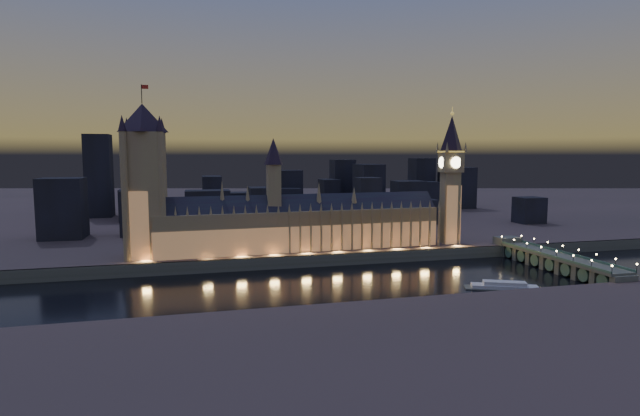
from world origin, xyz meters
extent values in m
plane|color=black|center=(0.00, 0.00, 0.00)|extent=(2000.00, 2000.00, 0.00)
cube|color=#3E3633|center=(0.00, 520.00, 4.00)|extent=(2000.00, 960.00, 8.00)
cube|color=#434C40|center=(0.00, 41.00, 4.00)|extent=(2000.00, 2.50, 8.00)
cube|color=#95755D|center=(-6.06, 62.00, 22.00)|extent=(200.68, 28.71, 28.00)
cube|color=tan|center=(-6.06, 51.75, 17.00)|extent=(200.00, 0.50, 18.00)
cube|color=black|center=(-6.06, 62.00, 39.00)|extent=(200.52, 24.97, 16.26)
cube|color=#95755D|center=(-26.06, 62.00, 52.00)|extent=(9.00, 9.00, 32.00)
cone|color=black|center=(-26.06, 62.00, 77.00)|extent=(13.00, 13.00, 18.00)
cube|color=#95755D|center=(-106.06, 51.40, 22.00)|extent=(1.20, 1.20, 28.00)
cone|color=#95755D|center=(-106.06, 52.00, 39.00)|extent=(2.00, 2.00, 6.00)
cube|color=#95755D|center=(-98.65, 51.40, 22.00)|extent=(1.20, 1.20, 28.00)
cone|color=#95755D|center=(-98.65, 52.00, 39.00)|extent=(2.00, 2.00, 6.00)
cube|color=#95755D|center=(-91.24, 51.40, 22.00)|extent=(1.20, 1.20, 28.00)
cone|color=#95755D|center=(-91.24, 52.00, 39.00)|extent=(2.00, 2.00, 6.00)
cube|color=#95755D|center=(-83.84, 51.40, 22.00)|extent=(1.20, 1.20, 28.00)
cone|color=#95755D|center=(-83.84, 52.00, 39.00)|extent=(2.00, 2.00, 6.00)
cube|color=#95755D|center=(-76.43, 51.40, 22.00)|extent=(1.20, 1.20, 28.00)
cone|color=#95755D|center=(-76.43, 52.00, 39.00)|extent=(2.00, 2.00, 6.00)
cube|color=#95755D|center=(-69.02, 51.40, 22.00)|extent=(1.20, 1.20, 28.00)
cone|color=#95755D|center=(-69.02, 52.00, 39.00)|extent=(2.00, 2.00, 6.00)
cube|color=#95755D|center=(-61.61, 51.40, 22.00)|extent=(1.20, 1.20, 28.00)
cone|color=#95755D|center=(-61.61, 52.00, 39.00)|extent=(2.00, 2.00, 6.00)
cube|color=#95755D|center=(-54.21, 51.40, 22.00)|extent=(1.20, 1.20, 28.00)
cone|color=#95755D|center=(-54.21, 52.00, 39.00)|extent=(2.00, 2.00, 6.00)
cube|color=#95755D|center=(-46.80, 51.40, 22.00)|extent=(1.20, 1.20, 28.00)
cone|color=#95755D|center=(-46.80, 52.00, 39.00)|extent=(2.00, 2.00, 6.00)
cube|color=#95755D|center=(-39.39, 51.40, 22.00)|extent=(1.20, 1.20, 28.00)
cone|color=#95755D|center=(-39.39, 52.00, 39.00)|extent=(2.00, 2.00, 6.00)
cube|color=#95755D|center=(-31.98, 51.40, 22.00)|extent=(1.20, 1.20, 28.00)
cone|color=#95755D|center=(-31.98, 52.00, 39.00)|extent=(2.00, 2.00, 6.00)
cube|color=#95755D|center=(-24.58, 51.40, 22.00)|extent=(1.20, 1.20, 28.00)
cone|color=#95755D|center=(-24.58, 52.00, 39.00)|extent=(2.00, 2.00, 6.00)
cube|color=#95755D|center=(-17.17, 51.40, 22.00)|extent=(1.20, 1.20, 28.00)
cone|color=#95755D|center=(-17.17, 52.00, 39.00)|extent=(2.00, 2.00, 6.00)
cube|color=#95755D|center=(-9.76, 51.40, 22.00)|extent=(1.20, 1.20, 28.00)
cone|color=#95755D|center=(-9.76, 52.00, 39.00)|extent=(2.00, 2.00, 6.00)
cube|color=#95755D|center=(-2.35, 51.40, 22.00)|extent=(1.20, 1.20, 28.00)
cone|color=#95755D|center=(-2.35, 52.00, 39.00)|extent=(2.00, 2.00, 6.00)
cube|color=#95755D|center=(5.05, 51.40, 22.00)|extent=(1.20, 1.20, 28.00)
cone|color=#95755D|center=(5.05, 52.00, 39.00)|extent=(2.00, 2.00, 6.00)
cube|color=#95755D|center=(12.46, 51.40, 22.00)|extent=(1.20, 1.20, 28.00)
cone|color=#95755D|center=(12.46, 52.00, 39.00)|extent=(2.00, 2.00, 6.00)
cube|color=#95755D|center=(19.87, 51.40, 22.00)|extent=(1.20, 1.20, 28.00)
cone|color=#95755D|center=(19.87, 52.00, 39.00)|extent=(2.00, 2.00, 6.00)
cube|color=#95755D|center=(27.28, 51.40, 22.00)|extent=(1.20, 1.20, 28.00)
cone|color=#95755D|center=(27.28, 52.00, 39.00)|extent=(2.00, 2.00, 6.00)
cube|color=#95755D|center=(34.68, 51.40, 22.00)|extent=(1.20, 1.20, 28.00)
cone|color=#95755D|center=(34.68, 52.00, 39.00)|extent=(2.00, 2.00, 6.00)
cube|color=#95755D|center=(42.09, 51.40, 22.00)|extent=(1.20, 1.20, 28.00)
cone|color=#95755D|center=(42.09, 52.00, 39.00)|extent=(2.00, 2.00, 6.00)
cube|color=#95755D|center=(49.50, 51.40, 22.00)|extent=(1.20, 1.20, 28.00)
cone|color=#95755D|center=(49.50, 52.00, 39.00)|extent=(2.00, 2.00, 6.00)
cube|color=#95755D|center=(56.91, 51.40, 22.00)|extent=(1.20, 1.20, 28.00)
cone|color=#95755D|center=(56.91, 52.00, 39.00)|extent=(2.00, 2.00, 6.00)
cube|color=#95755D|center=(64.31, 51.40, 22.00)|extent=(1.20, 1.20, 28.00)
cone|color=#95755D|center=(64.31, 52.00, 39.00)|extent=(2.00, 2.00, 6.00)
cube|color=#95755D|center=(71.72, 51.40, 22.00)|extent=(1.20, 1.20, 28.00)
cone|color=#95755D|center=(71.72, 52.00, 39.00)|extent=(2.00, 2.00, 6.00)
cube|color=#95755D|center=(79.13, 51.40, 22.00)|extent=(1.20, 1.20, 28.00)
cone|color=#95755D|center=(79.13, 52.00, 39.00)|extent=(2.00, 2.00, 6.00)
cube|color=#95755D|center=(86.54, 51.40, 22.00)|extent=(1.20, 1.20, 28.00)
cone|color=#95755D|center=(86.54, 52.00, 39.00)|extent=(2.00, 2.00, 6.00)
cube|color=#95755D|center=(93.94, 51.40, 22.00)|extent=(1.20, 1.20, 28.00)
cone|color=#95755D|center=(93.94, 52.00, 39.00)|extent=(2.00, 2.00, 6.00)
cone|color=#95755D|center=(-61.06, 62.00, 49.00)|extent=(4.40, 4.40, 18.00)
cone|color=#95755D|center=(-44.06, 62.00, 47.00)|extent=(4.40, 4.40, 14.00)
cone|color=#95755D|center=(5.94, 62.00, 48.00)|extent=(4.40, 4.40, 16.00)
cone|color=#95755D|center=(31.94, 62.00, 46.00)|extent=(4.40, 4.40, 12.00)
cube|color=#95755D|center=(-110.00, 62.00, 48.52)|extent=(24.74, 24.74, 81.04)
cube|color=tan|center=(-110.00, 50.80, 30.00)|extent=(22.00, 0.50, 44.00)
cone|color=black|center=(-110.00, 62.00, 98.04)|extent=(31.68, 31.68, 18.00)
cylinder|color=black|center=(-110.00, 62.00, 113.04)|extent=(0.50, 0.50, 12.00)
cube|color=red|center=(-107.80, 62.00, 117.54)|extent=(4.00, 0.15, 2.50)
cylinder|color=#95755D|center=(-121.00, 51.00, 48.52)|extent=(4.40, 4.40, 81.04)
cone|color=black|center=(-121.00, 51.00, 94.04)|extent=(5.20, 5.20, 10.00)
cylinder|color=#95755D|center=(-121.00, 73.00, 48.52)|extent=(4.40, 4.40, 81.04)
cone|color=black|center=(-121.00, 73.00, 94.04)|extent=(5.20, 5.20, 10.00)
cylinder|color=#95755D|center=(-99.00, 51.00, 48.52)|extent=(4.40, 4.40, 81.04)
cone|color=black|center=(-99.00, 51.00, 94.04)|extent=(5.20, 5.20, 10.00)
cylinder|color=#95755D|center=(-99.00, 73.00, 48.52)|extent=(4.40, 4.40, 81.04)
cone|color=black|center=(-99.00, 73.00, 94.04)|extent=(5.20, 5.20, 10.00)
cube|color=#95755D|center=(108.00, 62.00, 34.82)|extent=(13.45, 13.45, 53.65)
cube|color=tan|center=(108.00, 55.80, 30.00)|extent=(12.00, 0.50, 44.00)
cube|color=#95755D|center=(108.00, 62.00, 69.02)|extent=(15.00, 15.00, 14.75)
cube|color=#F2C64C|center=(108.00, 62.00, 77.00)|extent=(15.75, 15.75, 1.20)
cone|color=black|center=(108.00, 62.00, 90.60)|extent=(18.00, 18.00, 26.00)
sphere|color=#F2C64C|center=(108.00, 62.00, 105.10)|extent=(2.80, 2.80, 2.80)
cylinder|color=#F2C64C|center=(108.00, 62.00, 107.60)|extent=(0.40, 0.40, 5.00)
cylinder|color=#FFF2BF|center=(108.00, 54.25, 69.02)|extent=(8.40, 0.50, 8.40)
cylinder|color=#FFF2BF|center=(108.00, 69.75, 69.02)|extent=(8.40, 0.50, 8.40)
cylinder|color=#FFF2BF|center=(100.25, 62.00, 69.02)|extent=(0.50, 8.40, 8.40)
cylinder|color=#FFF2BF|center=(115.75, 62.00, 69.02)|extent=(0.50, 8.40, 8.40)
cone|color=#95755D|center=(100.50, 54.50, 80.40)|extent=(2.60, 2.60, 8.00)
cone|color=#95755D|center=(100.50, 69.50, 80.40)|extent=(2.60, 2.60, 8.00)
cone|color=#95755D|center=(115.50, 54.50, 80.40)|extent=(2.60, 2.60, 8.00)
cone|color=#95755D|center=(115.50, 69.50, 80.40)|extent=(2.60, 2.60, 8.00)
cube|color=#434C40|center=(147.10, -10.00, 9.50)|extent=(17.22, 100.00, 1.60)
cube|color=#3B5D4D|center=(138.88, -10.00, 10.90)|extent=(0.80, 100.00, 1.60)
cube|color=#3B5D4D|center=(155.31, -10.00, 10.90)|extent=(0.80, 100.00, 1.60)
cube|color=#434C40|center=(147.10, 45.00, 8.75)|extent=(17.22, 12.00, 9.50)
cube|color=#434C40|center=(147.10, -60.00, 4.35)|extent=(15.50, 4.00, 9.50)
cylinder|color=black|center=(138.88, -60.00, 12.70)|extent=(0.30, 0.30, 4.40)
sphere|color=#FFD88C|center=(138.88, -60.00, 15.00)|extent=(1.00, 1.00, 1.00)
cylinder|color=black|center=(155.31, -60.00, 12.70)|extent=(0.30, 0.30, 4.40)
sphere|color=#FFD88C|center=(155.31, -60.00, 15.00)|extent=(1.00, 1.00, 1.00)
cube|color=#434C40|center=(147.10, -45.71, 4.35)|extent=(15.50, 4.00, 9.50)
cylinder|color=black|center=(138.88, -45.71, 12.70)|extent=(0.30, 0.30, 4.40)
sphere|color=#FFD88C|center=(138.88, -45.71, 15.00)|extent=(1.00, 1.00, 1.00)
cylinder|color=black|center=(155.31, -45.71, 12.70)|extent=(0.30, 0.30, 4.40)
sphere|color=#FFD88C|center=(155.31, -45.71, 15.00)|extent=(1.00, 1.00, 1.00)
cube|color=#434C40|center=(147.10, -31.43, 4.35)|extent=(15.50, 4.00, 9.50)
cylinder|color=black|center=(138.88, -31.43, 12.70)|extent=(0.30, 0.30, 4.40)
sphere|color=#FFD88C|center=(138.88, -31.43, 15.00)|extent=(1.00, 1.00, 1.00)
cylinder|color=black|center=(155.31, -31.43, 12.70)|extent=(0.30, 0.30, 4.40)
sphere|color=#FFD88C|center=(155.31, -31.43, 15.00)|extent=(1.00, 1.00, 1.00)
cube|color=#434C40|center=(147.10, -17.14, 4.35)|extent=(15.50, 4.00, 9.50)
cylinder|color=black|center=(138.88, -17.14, 12.70)|extent=(0.30, 0.30, 4.40)
sphere|color=#FFD88C|center=(138.88, -17.14, 15.00)|extent=(1.00, 1.00, 1.00)
cylinder|color=black|center=(155.31, -17.14, 12.70)|extent=(0.30, 0.30, 4.40)
sphere|color=#FFD88C|center=(155.31, -17.14, 15.00)|extent=(1.00, 1.00, 1.00)
cube|color=#434C40|center=(147.10, -2.86, 4.35)|extent=(15.50, 4.00, 9.50)
cylinder|color=black|center=(138.88, -2.86, 12.70)|extent=(0.30, 0.30, 4.40)
sphere|color=#FFD88C|center=(138.88, -2.86, 15.00)|extent=(1.00, 1.00, 1.00)
cylinder|color=black|center=(155.31, -2.86, 12.70)|extent=(0.30, 0.30, 4.40)
sphere|color=#FFD88C|center=(155.31, -2.86, 15.00)|extent=(1.00, 1.00, 1.00)
cube|color=#434C40|center=(147.10, 11.43, 4.35)|extent=(15.50, 4.00, 9.50)
cylinder|color=black|center=(138.88, 11.43, 12.70)|extent=(0.30, 0.30, 4.40)
sphere|color=#FFD88C|center=(138.88, 11.43, 15.00)|extent=(1.00, 1.00, 1.00)
cylinder|color=black|center=(155.31, 11.43, 12.70)|extent=(0.30, 0.30, 4.40)
sphere|color=#FFD88C|center=(155.31, 11.43, 15.00)|extent=(1.00, 1.00, 1.00)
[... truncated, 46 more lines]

